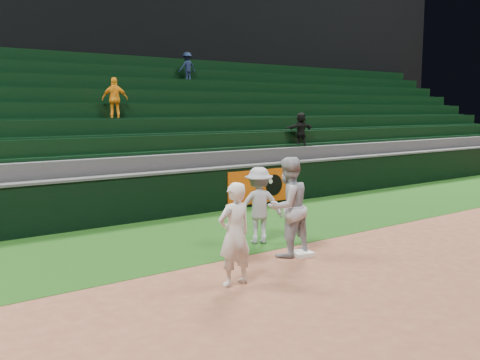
{
  "coord_description": "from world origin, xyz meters",
  "views": [
    {
      "loc": [
        -7.07,
        -7.27,
        2.89
      ],
      "look_at": [
        0.1,
        2.3,
        1.3
      ],
      "focal_mm": 40.0,
      "sensor_mm": 36.0,
      "label": 1
    }
  ],
  "objects_px": {
    "base_coach": "(259,205)",
    "baserunner": "(288,207)",
    "first_base": "(302,254)",
    "first_baseman": "(235,234)"
  },
  "relations": [
    {
      "from": "first_baseman",
      "to": "baserunner",
      "type": "xyz_separation_m",
      "value": [
        1.89,
        0.8,
        0.13
      ]
    },
    {
      "from": "base_coach",
      "to": "baserunner",
      "type": "bearing_deg",
      "value": 106.73
    },
    {
      "from": "first_base",
      "to": "first_baseman",
      "type": "height_order",
      "value": "first_baseman"
    },
    {
      "from": "baserunner",
      "to": "first_baseman",
      "type": "bearing_deg",
      "value": 21.4
    },
    {
      "from": "base_coach",
      "to": "first_baseman",
      "type": "bearing_deg",
      "value": 68.72
    },
    {
      "from": "first_base",
      "to": "base_coach",
      "type": "bearing_deg",
      "value": 92.38
    },
    {
      "from": "first_baseman",
      "to": "baserunner",
      "type": "distance_m",
      "value": 2.06
    },
    {
      "from": "first_baseman",
      "to": "base_coach",
      "type": "xyz_separation_m",
      "value": [
        2.07,
        1.94,
        -0.03
      ]
    },
    {
      "from": "first_base",
      "to": "base_coach",
      "type": "height_order",
      "value": "base_coach"
    },
    {
      "from": "first_base",
      "to": "base_coach",
      "type": "relative_size",
      "value": 0.23
    }
  ]
}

